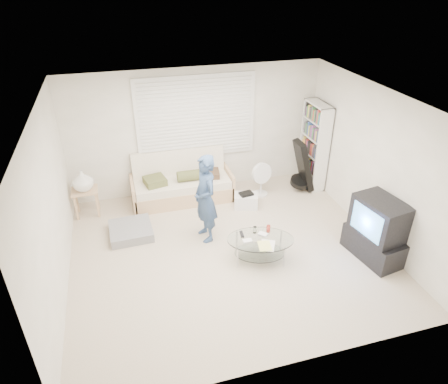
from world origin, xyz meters
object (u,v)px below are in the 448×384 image
object	(u,v)px
bookshelf	(314,146)
coffee_table	(260,243)
tv_unit	(377,230)
futon_sofa	(182,185)

from	to	relation	value
bookshelf	coffee_table	bearing A→B (deg)	-132.80
bookshelf	tv_unit	world-z (taller)	bookshelf
tv_unit	coffee_table	distance (m)	1.83
coffee_table	tv_unit	bearing A→B (deg)	-13.54
futon_sofa	tv_unit	bearing A→B (deg)	-45.07
tv_unit	coffee_table	size ratio (longest dim) A/B	0.88
futon_sofa	bookshelf	bearing A→B (deg)	-2.95
tv_unit	bookshelf	bearing A→B (deg)	87.10
futon_sofa	tv_unit	size ratio (longest dim) A/B	1.90
tv_unit	coffee_table	world-z (taller)	tv_unit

